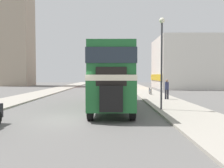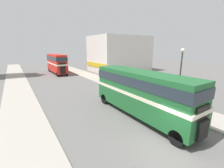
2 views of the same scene
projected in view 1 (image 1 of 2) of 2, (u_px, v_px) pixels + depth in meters
name	position (u px, v px, depth m)	size (l,w,h in m)	color
ground_plane	(69.00, 120.00, 11.28)	(120.00, 120.00, 0.00)	slate
sidewalk_right	(200.00, 119.00, 11.23)	(3.50, 120.00, 0.12)	#A8A093
double_decker_bus	(112.00, 74.00, 15.59)	(2.47, 10.89, 4.05)	#1E602D
bus_distant	(111.00, 74.00, 43.33)	(2.38, 10.21, 4.49)	red
pedestrian_walking	(167.00, 88.00, 20.05)	(0.37, 0.37, 1.81)	#282833
bicycle_on_pavement	(150.00, 91.00, 25.10)	(0.05, 1.76, 0.78)	black
street_lamp	(162.00, 50.00, 13.91)	(0.36, 0.36, 5.86)	#38383D
church_tower	(17.00, 3.00, 47.78)	(6.05, 6.05, 35.83)	tan
shop_building_block	(196.00, 63.00, 38.86)	(14.22, 10.45, 8.89)	silver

